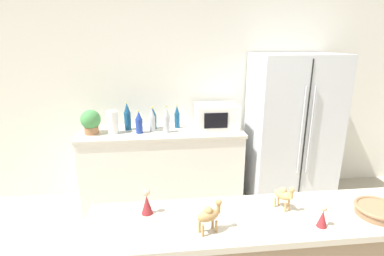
% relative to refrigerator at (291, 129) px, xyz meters
% --- Properties ---
extents(wall_back, '(8.00, 0.06, 2.55)m').
position_rel_refrigerator_xyz_m(wall_back, '(-1.13, 0.39, 0.40)').
color(wall_back, silver).
rests_on(wall_back, ground_plane).
extents(back_counter, '(1.85, 0.63, 0.90)m').
position_rel_refrigerator_xyz_m(back_counter, '(-1.53, 0.06, -0.42)').
color(back_counter, silver).
rests_on(back_counter, ground_plane).
extents(refrigerator, '(0.96, 0.70, 1.76)m').
position_rel_refrigerator_xyz_m(refrigerator, '(0.00, 0.00, 0.00)').
color(refrigerator, silver).
rests_on(refrigerator, ground_plane).
extents(potted_plant, '(0.22, 0.22, 0.27)m').
position_rel_refrigerator_xyz_m(potted_plant, '(-2.30, 0.01, 0.17)').
color(potted_plant, '#9E6B47').
rests_on(potted_plant, back_counter).
extents(paper_towel_roll, '(0.12, 0.12, 0.25)m').
position_rel_refrigerator_xyz_m(paper_towel_roll, '(-2.07, 0.00, 0.15)').
color(paper_towel_roll, white).
rests_on(paper_towel_roll, back_counter).
extents(microwave, '(0.48, 0.37, 0.28)m').
position_rel_refrigerator_xyz_m(microwave, '(-0.89, 0.07, 0.17)').
color(microwave, white).
rests_on(microwave, back_counter).
extents(back_bottle_0, '(0.06, 0.06, 0.27)m').
position_rel_refrigerator_xyz_m(back_bottle_0, '(-1.35, 0.14, 0.16)').
color(back_bottle_0, navy).
rests_on(back_bottle_0, back_counter).
extents(back_bottle_1, '(0.07, 0.07, 0.27)m').
position_rel_refrigerator_xyz_m(back_bottle_1, '(-1.64, 0.04, 0.15)').
color(back_bottle_1, '#B2B7BC').
rests_on(back_bottle_1, back_counter).
extents(back_bottle_2, '(0.08, 0.08, 0.25)m').
position_rel_refrigerator_xyz_m(back_bottle_2, '(-1.78, -0.02, 0.15)').
color(back_bottle_2, navy).
rests_on(back_bottle_2, back_counter).
extents(back_bottle_3, '(0.07, 0.07, 0.30)m').
position_rel_refrigerator_xyz_m(back_bottle_3, '(-1.48, -0.03, 0.17)').
color(back_bottle_3, '#B2B7BC').
rests_on(back_bottle_3, back_counter).
extents(back_bottle_4, '(0.08, 0.08, 0.26)m').
position_rel_refrigerator_xyz_m(back_bottle_4, '(-1.63, 0.13, 0.15)').
color(back_bottle_4, navy).
rests_on(back_bottle_4, back_counter).
extents(back_bottle_5, '(0.08, 0.08, 0.32)m').
position_rel_refrigerator_xyz_m(back_bottle_5, '(-1.92, 0.13, 0.18)').
color(back_bottle_5, navy).
rests_on(back_bottle_5, back_counter).
extents(fruit_bowl, '(0.25, 0.25, 0.05)m').
position_rel_refrigerator_xyz_m(fruit_bowl, '(-0.40, -1.96, 0.15)').
color(fruit_bowl, '#8C6647').
rests_on(fruit_bowl, bar_counter).
extents(camel_figurine, '(0.14, 0.10, 0.17)m').
position_rel_refrigerator_xyz_m(camel_figurine, '(-1.33, -2.00, 0.21)').
color(camel_figurine, '#A87F4C').
rests_on(camel_figurine, bar_counter).
extents(camel_figurine_second, '(0.10, 0.12, 0.15)m').
position_rel_refrigerator_xyz_m(camel_figurine_second, '(-0.89, -1.83, 0.21)').
color(camel_figurine_second, tan).
rests_on(camel_figurine_second, bar_counter).
extents(wise_man_figurine_crimson, '(0.05, 0.05, 0.12)m').
position_rel_refrigerator_xyz_m(wise_man_figurine_crimson, '(-0.76, -2.02, 0.17)').
color(wise_man_figurine_crimson, maroon).
rests_on(wise_man_figurine_crimson, bar_counter).
extents(wise_man_figurine_purple, '(0.06, 0.06, 0.15)m').
position_rel_refrigerator_xyz_m(wise_man_figurine_purple, '(-1.64, -1.80, 0.18)').
color(wise_man_figurine_purple, maroon).
rests_on(wise_man_figurine_purple, bar_counter).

